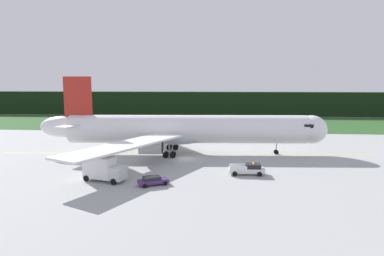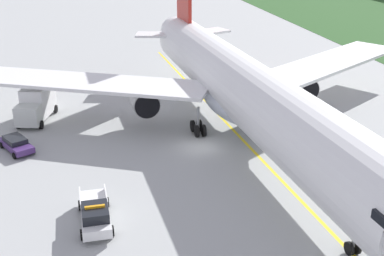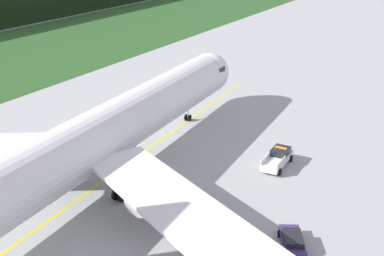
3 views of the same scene
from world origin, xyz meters
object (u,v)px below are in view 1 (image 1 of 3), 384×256
(ops_pickup_truck, at_px, (248,169))
(staff_car, at_px, (153,180))
(airliner, at_px, (184,130))
(catering_truck, at_px, (103,168))

(ops_pickup_truck, height_order, staff_car, ops_pickup_truck)
(airliner, distance_m, ops_pickup_truck, 19.30)
(ops_pickup_truck, bearing_deg, staff_car, -154.67)
(airliner, height_order, staff_car, airliner)
(ops_pickup_truck, distance_m, staff_car, 15.57)
(airliner, xyz_separation_m, staff_car, (-2.13, -21.27, -4.29))
(ops_pickup_truck, bearing_deg, catering_truck, -166.59)
(airliner, xyz_separation_m, ops_pickup_truck, (11.95, -14.60, -4.09))
(ops_pickup_truck, distance_m, catering_truck, 22.53)
(ops_pickup_truck, relative_size, staff_car, 1.24)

